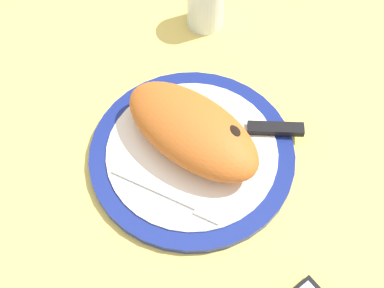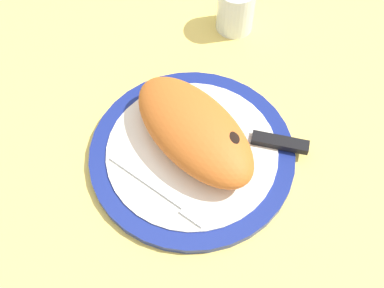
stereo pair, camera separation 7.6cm
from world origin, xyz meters
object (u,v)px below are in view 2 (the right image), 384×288
object	(u,v)px
plate	(192,154)
calzone	(194,130)
fork	(166,194)
knife	(259,139)
water_glass	(235,11)

from	to	relation	value
plate	calzone	bearing A→B (deg)	115.03
calzone	plate	bearing A→B (deg)	-64.97
plate	fork	xyz separation A→B (cm)	(1.42, -8.34, 1.05)
calzone	fork	size ratio (longest dim) A/B	1.44
knife	plate	bearing A→B (deg)	-133.30
plate	fork	bearing A→B (deg)	-80.34
calzone	water_glass	world-z (taller)	water_glass
plate	water_glass	world-z (taller)	water_glass
calzone	fork	world-z (taller)	calzone
fork	water_glass	distance (cm)	37.53
knife	water_glass	xyz separation A→B (cm)	(-17.70, 19.49, 1.60)
plate	calzone	world-z (taller)	calzone
plate	fork	world-z (taller)	fork
calzone	knife	xyz separation A→B (cm)	(8.00, 6.23, -2.92)
fork	plate	bearing A→B (deg)	99.66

